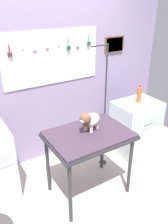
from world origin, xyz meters
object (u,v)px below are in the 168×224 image
(grooming_arm, at_px, (104,114))
(cabinet_right, at_px, (135,127))
(soda_bottle, at_px, (139,94))
(grooming_table, at_px, (89,140))
(dog, at_px, (90,120))

(grooming_arm, relative_size, cabinet_right, 2.11)
(soda_bottle, bearing_deg, cabinet_right, -155.93)
(cabinet_right, height_order, soda_bottle, soda_bottle)
(grooming_table, height_order, grooming_arm, grooming_arm)
(dog, distance_m, soda_bottle, 1.19)
(grooming_table, distance_m, dog, 0.23)
(grooming_arm, xyz_separation_m, cabinet_right, (0.66, 0.03, -0.41))
(cabinet_right, distance_m, soda_bottle, 0.55)
(grooming_arm, distance_m, cabinet_right, 0.78)
(grooming_table, bearing_deg, grooming_arm, 36.66)
(cabinet_right, bearing_deg, soda_bottle, 24.07)
(dog, bearing_deg, cabinet_right, 17.55)
(grooming_arm, distance_m, soda_bottle, 0.69)
(cabinet_right, bearing_deg, grooming_table, -160.99)
(soda_bottle, bearing_deg, grooming_table, -160.93)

